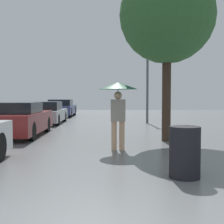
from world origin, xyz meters
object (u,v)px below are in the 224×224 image
at_px(street_lamp, 147,79).
at_px(trash_bin, 185,152).
at_px(parked_car_farthest, 61,108).
at_px(pedestrian, 118,96).
at_px(tree, 167,16).
at_px(parked_car_third, 47,113).
at_px(parked_car_second, 17,120).

height_order(street_lamp, trash_bin, street_lamp).
bearing_deg(trash_bin, parked_car_farthest, 105.08).
relative_size(pedestrian, trash_bin, 1.99).
xyz_separation_m(parked_car_farthest, tree, (5.19, -12.66, 3.39)).
bearing_deg(street_lamp, trash_bin, -94.18).
xyz_separation_m(tree, street_lamp, (0.27, 6.63, -1.64)).
relative_size(tree, trash_bin, 6.08).
height_order(pedestrian, trash_bin, pedestrian).
distance_m(tree, trash_bin, 5.78).
height_order(parked_car_third, street_lamp, street_lamp).
relative_size(parked_car_third, trash_bin, 4.52).
bearing_deg(tree, street_lamp, 87.70).
bearing_deg(street_lamp, parked_car_third, -179.38).
relative_size(parked_car_farthest, trash_bin, 4.74).
xyz_separation_m(parked_car_third, street_lamp, (5.35, 0.06, 1.79)).
distance_m(parked_car_second, trash_bin, 7.48).
distance_m(parked_car_third, trash_bin, 12.01).
xyz_separation_m(pedestrian, trash_bin, (1.07, -2.86, -1.00)).
bearing_deg(trash_bin, tree, 83.10).
xyz_separation_m(pedestrian, parked_car_third, (-3.46, 8.25, -0.91)).
xyz_separation_m(parked_car_second, tree, (5.15, -1.35, 3.38)).
xyz_separation_m(parked_car_farthest, street_lamp, (5.45, -6.03, 1.75)).
relative_size(parked_car_third, street_lamp, 1.08).
height_order(parked_car_farthest, street_lamp, street_lamp).
bearing_deg(trash_bin, parked_car_second, 127.92).
bearing_deg(parked_car_second, tree, -14.72).
height_order(pedestrian, tree, tree).
bearing_deg(parked_car_farthest, parked_car_second, -89.80).
relative_size(parked_car_third, parked_car_farthest, 0.95).
bearing_deg(tree, parked_car_farthest, 112.27).
bearing_deg(street_lamp, parked_car_farthest, 132.10).
distance_m(parked_car_third, street_lamp, 5.64).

